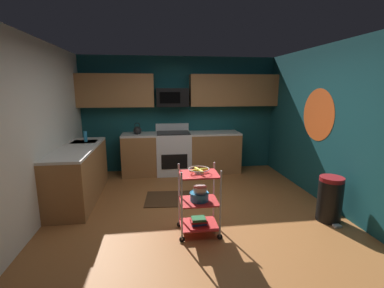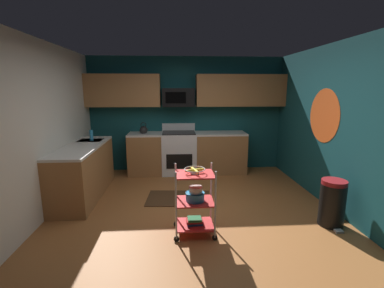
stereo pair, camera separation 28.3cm
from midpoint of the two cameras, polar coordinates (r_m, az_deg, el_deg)
name	(u,v)px [view 2 (the right image)]	position (r m, az deg, el deg)	size (l,w,h in m)	color
floor	(194,214)	(4.35, 2.38, -14.57)	(4.40, 4.80, 0.04)	#995B2D
wall_back	(187,114)	(6.35, 0.14, 6.21)	(4.52, 0.06, 2.60)	#14474C
wall_left	(36,132)	(4.32, -28.37, 2.25)	(0.06, 4.80, 2.60)	silver
wall_right	(342,129)	(4.74, 30.45, 2.76)	(0.06, 4.80, 2.60)	#14474C
wall_flower_decal	(324,116)	(5.10, 27.38, 5.28)	(0.90, 0.90, 0.00)	#E5591E
counter_run	(149,159)	(5.64, -7.54, -3.22)	(3.51, 2.52, 0.92)	#9E6B3D
oven_range	(179,152)	(6.15, -1.43, -1.73)	(0.76, 0.65, 1.10)	white
upper_cabinets	(189,90)	(6.13, 0.67, 11.16)	(4.40, 0.33, 0.70)	#9E6B3D
microwave	(178,97)	(6.10, -1.53, 9.74)	(0.70, 0.39, 0.40)	black
rolling_cart	(195,201)	(3.62, 2.83, -11.92)	(0.56, 0.41, 0.91)	silver
fruit_bowl	(195,170)	(3.48, 2.90, -5.51)	(0.27, 0.27, 0.07)	silver
mixing_bowl_large	(195,196)	(3.60, 2.94, -10.94)	(0.25, 0.25, 0.11)	#338CBF
mixing_bowl_small	(196,189)	(3.56, 3.11, -9.50)	(0.18, 0.18, 0.08)	silver
book_stack	(195,221)	(3.75, 2.79, -15.87)	(0.23, 0.17, 0.08)	#1E4C8C
kettle	(144,130)	(6.07, -8.80, 2.93)	(0.21, 0.18, 0.26)	black
dish_soap_bottle	(91,135)	(5.48, -18.97, 1.75)	(0.06, 0.06, 0.20)	#2D8CBF
trash_can	(332,203)	(4.41, 29.03, -10.78)	(0.34, 0.42, 0.66)	black
floor_rug	(179,198)	(4.86, -1.11, -11.30)	(1.10, 0.70, 0.01)	#472D19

